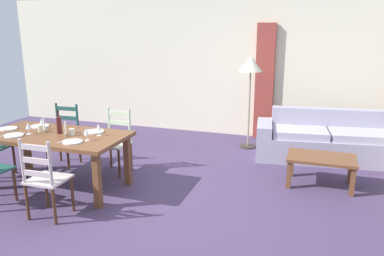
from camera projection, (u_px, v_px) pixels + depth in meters
The scene contains 29 objects.
ground_plane at pixel (155, 197), 4.95m from camera, with size 9.60×9.60×0.02m, color #463658.
wall_far at pixel (221, 67), 7.62m from camera, with size 9.60×0.16×2.70m, color #EDE4C3.
curtain_panel_left at pixel (264, 82), 7.28m from camera, with size 0.35×0.08×2.20m, color #973B34.
dining_table at pixel (56, 140), 5.09m from camera, with size 1.90×0.96×0.75m.
dining_chair_near_right at pixel (45, 179), 4.29m from camera, with size 0.43×0.41×0.96m.
dining_chair_far_left at pixel (64, 135), 6.01m from camera, with size 0.45×0.43×0.96m.
dining_chair_far_right at pixel (116, 141), 5.69m from camera, with size 0.44×0.42×0.96m.
dinner_plate_near_left at pixel (14, 135), 4.98m from camera, with size 0.24×0.24×0.02m, color white.
fork_near_left at pixel (5, 135), 5.03m from camera, with size 0.02×0.17×0.01m, color silver.
dinner_plate_near_right at pixel (73, 142), 4.70m from camera, with size 0.24×0.24×0.02m, color white.
fork_near_right at pixel (62, 141), 4.75m from camera, with size 0.02×0.17×0.01m, color silver.
dinner_plate_far_left at pixel (40, 126), 5.44m from camera, with size 0.24×0.24×0.02m, color white.
fork_far_left at pixel (32, 126), 5.48m from camera, with size 0.02×0.17×0.01m, color silver.
dinner_plate_far_right at pixel (95, 132), 5.16m from camera, with size 0.24×0.24×0.02m, color white.
fork_far_right at pixel (86, 131), 5.21m from camera, with size 0.02×0.17×0.01m, color silver.
dinner_plate_head_west at pixel (8, 129), 5.31m from camera, with size 0.24×0.24×0.02m, color white.
fork_head_west at pixel (0, 128), 5.36m from camera, with size 0.02×0.17×0.01m, color silver.
wine_bottle at pixel (59, 125), 5.07m from camera, with size 0.07×0.07×0.32m.
wine_glass_near_left at pixel (28, 126), 5.03m from camera, with size 0.06×0.06×0.16m.
wine_glass_near_right at pixel (86, 132), 4.75m from camera, with size 0.06×0.06×0.16m.
wine_glass_far_left at pixel (42, 122), 5.28m from camera, with size 0.06×0.06×0.16m.
wine_glass_far_right at pixel (99, 127), 4.97m from camera, with size 0.06×0.06×0.16m.
coffee_cup_primary at pixel (72, 132), 5.00m from camera, with size 0.07×0.07×0.09m, color beige.
coffee_cup_secondary at pixel (40, 128), 5.18m from camera, with size 0.07×0.07×0.09m, color beige.
candle_tall at pixel (45, 128), 5.13m from camera, with size 0.05×0.05×0.23m.
candle_short at pixel (66, 132), 4.96m from camera, with size 0.05×0.05×0.20m.
couch at pixel (327, 141), 6.32m from camera, with size 2.37×1.10×0.80m.
coffee_table at pixel (321, 161), 5.21m from camera, with size 0.90×0.56×0.42m.
standing_lamp at pixel (251, 69), 6.61m from camera, with size 0.40×0.40×1.64m.
Camera 1 is at (1.92, -4.16, 2.13)m, focal length 35.79 mm.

